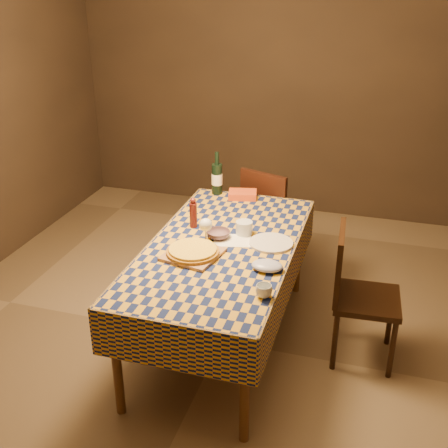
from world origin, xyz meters
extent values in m
plane|color=brown|center=(0.00, 0.00, 0.00)|extent=(5.00, 5.00, 0.00)
cube|color=#34271D|center=(0.00, 2.50, 1.35)|extent=(4.50, 0.10, 2.70)
cylinder|color=brown|center=(-0.38, -0.83, 0.38)|extent=(0.06, 0.06, 0.75)
cylinder|color=brown|center=(0.38, -0.83, 0.38)|extent=(0.06, 0.06, 0.75)
cylinder|color=brown|center=(-0.38, 0.83, 0.38)|extent=(0.06, 0.06, 0.75)
cylinder|color=brown|center=(0.38, 0.83, 0.38)|extent=(0.06, 0.06, 0.75)
cube|color=brown|center=(0.00, 0.00, 0.74)|extent=(0.90, 1.80, 0.03)
cube|color=brown|center=(0.00, 0.00, 0.76)|extent=(0.92, 1.82, 0.02)
cube|color=brown|center=(0.00, -0.92, 0.62)|extent=(0.94, 0.01, 0.30)
cube|color=brown|center=(0.00, 0.92, 0.62)|extent=(0.94, 0.01, 0.30)
cube|color=brown|center=(-0.47, 0.00, 0.62)|extent=(0.01, 1.84, 0.30)
cube|color=brown|center=(0.47, 0.00, 0.62)|extent=(0.01, 1.84, 0.30)
cube|color=#996C48|center=(-0.13, -0.19, 0.78)|extent=(0.38, 0.38, 0.02)
cylinder|color=#946018|center=(-0.13, -0.19, 0.80)|extent=(0.43, 0.43, 0.02)
cylinder|color=gold|center=(-0.13, -0.19, 0.82)|extent=(0.39, 0.39, 0.01)
cylinder|color=#4E1612|center=(-0.27, 0.21, 0.86)|extent=(0.07, 0.07, 0.18)
sphere|color=#4E1612|center=(-0.27, 0.21, 0.97)|extent=(0.04, 0.04, 0.04)
imported|color=#5F4650|center=(-0.05, 0.10, 0.79)|extent=(0.20, 0.20, 0.05)
cylinder|color=silver|center=(-0.11, 0.00, 0.77)|extent=(0.09, 0.09, 0.01)
cylinder|color=silver|center=(-0.11, 0.00, 0.82)|extent=(0.01, 0.01, 0.08)
sphere|color=silver|center=(-0.11, 0.00, 0.90)|extent=(0.09, 0.09, 0.09)
ellipsoid|color=#3F070F|center=(-0.11, 0.00, 0.89)|extent=(0.06, 0.06, 0.03)
cylinder|color=black|center=(-0.30, 0.86, 0.89)|extent=(0.09, 0.09, 0.24)
cylinder|color=black|center=(-0.30, 0.86, 1.06)|extent=(0.03, 0.03, 0.10)
cylinder|color=white|center=(-0.30, 0.86, 0.89)|extent=(0.09, 0.09, 0.09)
cylinder|color=silver|center=(0.10, 0.20, 0.82)|extent=(0.12, 0.12, 0.09)
cube|color=#CC471A|center=(-0.08, 0.82, 0.80)|extent=(0.24, 0.20, 0.05)
cylinder|color=silver|center=(0.31, 0.11, 0.78)|extent=(0.30, 0.30, 0.02)
imported|color=silver|center=(0.40, -0.53, 0.81)|extent=(0.12, 0.12, 0.07)
cube|color=white|center=(0.05, 0.08, 0.77)|extent=(0.28, 0.24, 0.00)
ellipsoid|color=#A6ADD5|center=(0.36, -0.23, 0.80)|extent=(0.21, 0.17, 0.06)
cube|color=black|center=(0.11, 1.19, 0.45)|extent=(0.53, 0.53, 0.04)
cube|color=black|center=(0.05, 1.00, 0.70)|extent=(0.41, 0.17, 0.46)
cylinder|color=black|center=(0.34, 1.30, 0.21)|extent=(0.04, 0.04, 0.43)
cylinder|color=black|center=(0.00, 1.41, 0.21)|extent=(0.04, 0.04, 0.43)
cylinder|color=black|center=(0.22, 0.96, 0.21)|extent=(0.04, 0.04, 0.43)
cylinder|color=black|center=(-0.12, 1.07, 0.21)|extent=(0.04, 0.04, 0.43)
cube|color=black|center=(0.95, 0.12, 0.45)|extent=(0.45, 0.45, 0.04)
cube|color=black|center=(0.76, 0.11, 0.70)|extent=(0.06, 0.42, 0.46)
cylinder|color=black|center=(1.15, -0.05, 0.21)|extent=(0.04, 0.04, 0.43)
cylinder|color=black|center=(1.12, 0.31, 0.21)|extent=(0.04, 0.04, 0.43)
cylinder|color=black|center=(0.79, -0.07, 0.21)|extent=(0.04, 0.04, 0.43)
cylinder|color=black|center=(0.76, 0.29, 0.21)|extent=(0.04, 0.04, 0.43)
camera|label=1|loc=(0.95, -3.12, 2.45)|focal=45.00mm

